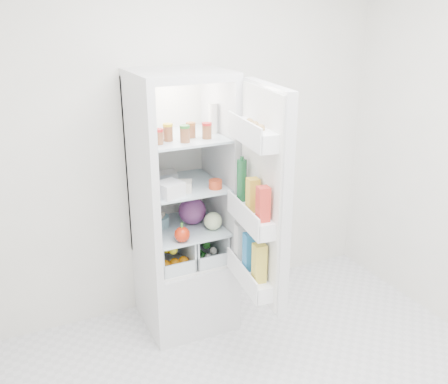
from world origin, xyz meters
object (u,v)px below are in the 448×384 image
refrigerator (181,234)px  fridge_door (260,201)px  red_cabbage (192,211)px  mushroom_bowl (158,221)px

refrigerator → fridge_door: (0.27, -0.64, 0.43)m
red_cabbage → fridge_door: (0.19, -0.60, 0.25)m
mushroom_bowl → fridge_door: bearing=-57.0°
refrigerator → fridge_door: 0.81m
red_cabbage → fridge_door: size_ratio=0.15×
mushroom_bowl → red_cabbage: bearing=-13.3°
red_cabbage → refrigerator: bearing=154.1°
red_cabbage → mushroom_bowl: 0.25m
refrigerator → mushroom_bowl: 0.20m
red_cabbage → mushroom_bowl: bearing=166.7°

